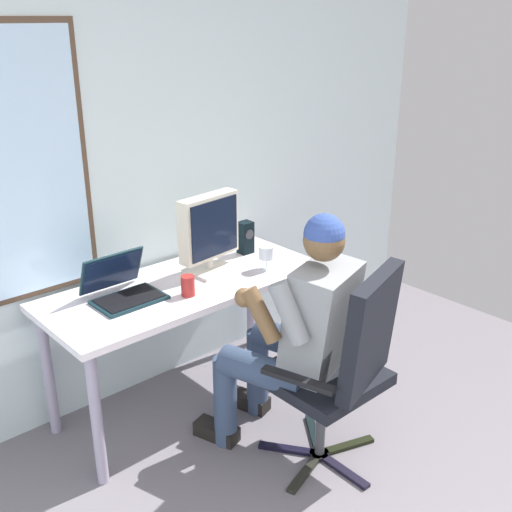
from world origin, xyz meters
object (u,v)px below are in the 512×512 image
(office_chair, at_px, (345,359))
(desk_speaker, at_px, (245,237))
(person_seated, at_px, (296,329))
(crt_monitor, at_px, (209,230))
(desk, at_px, (185,297))
(laptop, at_px, (121,286))
(coffee_mug, at_px, (188,286))
(wine_glass, at_px, (266,254))

(office_chair, bearing_deg, desk_speaker, 74.31)
(person_seated, distance_m, crt_monitor, 0.77)
(desk, bearing_deg, office_chair, -75.54)
(desk, distance_m, laptop, 0.38)
(desk, bearing_deg, coffee_mug, -118.90)
(laptop, distance_m, desk_speaker, 0.88)
(wine_glass, bearing_deg, office_chair, -105.43)
(crt_monitor, relative_size, coffee_mug, 4.09)
(laptop, distance_m, coffee_mug, 0.34)
(person_seated, bearing_deg, desk_speaker, 65.18)
(person_seated, xyz_separation_m, wine_glass, (0.28, 0.52, 0.17))
(desk, bearing_deg, person_seated, -75.81)
(crt_monitor, height_order, desk_speaker, crt_monitor)
(person_seated, xyz_separation_m, desk_speaker, (0.36, 0.79, 0.17))
(laptop, xyz_separation_m, coffee_mug, (0.26, -0.21, -0.00))
(desk, relative_size, desk_speaker, 7.87)
(crt_monitor, bearing_deg, desk, -170.98)
(desk, distance_m, person_seated, 0.69)
(person_seated, distance_m, coffee_mug, 0.60)
(person_seated, height_order, crt_monitor, person_seated)
(desk, height_order, wine_glass, wine_glass)
(crt_monitor, bearing_deg, person_seated, -92.56)
(coffee_mug, bearing_deg, desk_speaker, 22.95)
(person_seated, bearing_deg, crt_monitor, 87.44)
(desk, xyz_separation_m, person_seated, (0.17, -0.67, 0.01))
(laptop, height_order, wine_glass, laptop)
(wine_glass, relative_size, coffee_mug, 1.28)
(person_seated, relative_size, crt_monitor, 2.93)
(desk, xyz_separation_m, office_chair, (0.24, -0.93, -0.07))
(office_chair, xyz_separation_m, laptop, (-0.58, 1.00, 0.21))
(desk, xyz_separation_m, crt_monitor, (0.20, 0.03, 0.33))
(laptop, xyz_separation_m, wine_glass, (0.79, -0.22, 0.03))
(crt_monitor, height_order, wine_glass, crt_monitor)
(coffee_mug, bearing_deg, crt_monitor, 32.19)
(office_chair, relative_size, coffee_mug, 9.82)
(wine_glass, height_order, desk_speaker, desk_speaker)
(office_chair, distance_m, person_seated, 0.28)
(office_chair, xyz_separation_m, crt_monitor, (-0.04, 0.96, 0.40))
(wine_glass, relative_size, desk_speaker, 0.70)
(desk, xyz_separation_m, coffee_mug, (-0.08, -0.15, 0.14))
(coffee_mug, bearing_deg, wine_glass, -1.08)
(crt_monitor, relative_size, desk_speaker, 2.24)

